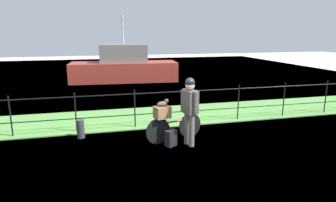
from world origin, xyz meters
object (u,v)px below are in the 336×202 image
object	(u,v)px
cyclist_person	(190,106)
wooden_crate	(162,112)
backpack_on_paving	(171,138)
mooring_bollard	(81,129)
bicycle_main	(174,128)
terrier_dog	(163,103)
moored_boat_near	(124,68)

from	to	relation	value
cyclist_person	wooden_crate	bearing A→B (deg)	154.43
backpack_on_paving	mooring_bollard	size ratio (longest dim) A/B	0.81
bicycle_main	terrier_dog	size ratio (longest dim) A/B	4.82
backpack_on_paving	moored_boat_near	distance (m)	10.20
mooring_bollard	moored_boat_near	world-z (taller)	moored_boat_near
bicycle_main	backpack_on_paving	distance (m)	0.41
cyclist_person	moored_boat_near	xyz separation A→B (m)	(-0.55, 10.23, -0.24)
mooring_bollard	wooden_crate	bearing A→B (deg)	-23.62
bicycle_main	mooring_bollard	bearing A→B (deg)	161.44
bicycle_main	cyclist_person	distance (m)	0.81
bicycle_main	backpack_on_paving	bearing A→B (deg)	-115.93
moored_boat_near	cyclist_person	bearing A→B (deg)	-86.93
backpack_on_paving	moored_boat_near	bearing A→B (deg)	58.00
backpack_on_paving	wooden_crate	bearing A→B (deg)	90.65
bicycle_main	terrier_dog	xyz separation A→B (m)	(-0.30, -0.09, 0.68)
wooden_crate	moored_boat_near	xyz separation A→B (m)	(0.06, 9.93, -0.04)
bicycle_main	wooden_crate	bearing A→B (deg)	-163.97
cyclist_person	mooring_bollard	world-z (taller)	cyclist_person
cyclist_person	mooring_bollard	bearing A→B (deg)	155.92
wooden_crate	bicycle_main	bearing A→B (deg)	16.03
terrier_dog	cyclist_person	distance (m)	0.66
wooden_crate	terrier_dog	bearing A→B (deg)	16.03
terrier_dog	backpack_on_paving	size ratio (longest dim) A/B	0.81
bicycle_main	backpack_on_paving	world-z (taller)	bicycle_main
terrier_dog	moored_boat_near	bearing A→B (deg)	89.77
terrier_dog	backpack_on_paving	world-z (taller)	terrier_dog
bicycle_main	moored_boat_near	bearing A→B (deg)	91.53
wooden_crate	terrier_dog	world-z (taller)	terrier_dog
moored_boat_near	mooring_bollard	bearing A→B (deg)	-102.87
terrier_dog	mooring_bollard	distance (m)	2.34
bicycle_main	mooring_bollard	size ratio (longest dim) A/B	3.17
backpack_on_paving	moored_boat_near	size ratio (longest dim) A/B	0.07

